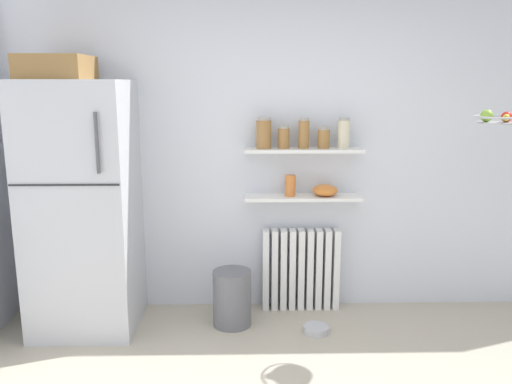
{
  "coord_description": "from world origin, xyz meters",
  "views": [
    {
      "loc": [
        -0.34,
        -2.08,
        1.83
      ],
      "look_at": [
        -0.26,
        1.6,
        1.05
      ],
      "focal_mm": 36.32,
      "sensor_mm": 36.0,
      "label": 1
    }
  ],
  "objects_px": {
    "refrigerator": "(82,203)",
    "radiator": "(301,269)",
    "storage_jar_2": "(304,133)",
    "shelf_bowl": "(325,190)",
    "storage_jar_4": "(344,133)",
    "hanging_fruit_basket": "(498,118)",
    "storage_jar_0": "(264,133)",
    "vase": "(290,186)",
    "storage_jar_1": "(284,137)",
    "storage_jar_3": "(324,138)",
    "trash_bin": "(232,298)",
    "pet_food_bowl": "(316,329)"
  },
  "relations": [
    {
      "from": "storage_jar_2",
      "to": "storage_jar_4",
      "type": "relative_size",
      "value": 1.0
    },
    {
      "from": "pet_food_bowl",
      "to": "shelf_bowl",
      "type": "bearing_deg",
      "value": 76.05
    },
    {
      "from": "shelf_bowl",
      "to": "storage_jar_3",
      "type": "bearing_deg",
      "value": 180.0
    },
    {
      "from": "storage_jar_4",
      "to": "shelf_bowl",
      "type": "distance_m",
      "value": 0.47
    },
    {
      "from": "hanging_fruit_basket",
      "to": "vase",
      "type": "bearing_deg",
      "value": 160.2
    },
    {
      "from": "storage_jar_2",
      "to": "storage_jar_4",
      "type": "bearing_deg",
      "value": -0.0
    },
    {
      "from": "storage_jar_2",
      "to": "vase",
      "type": "distance_m",
      "value": 0.42
    },
    {
      "from": "radiator",
      "to": "shelf_bowl",
      "type": "relative_size",
      "value": 3.37
    },
    {
      "from": "storage_jar_1",
      "to": "pet_food_bowl",
      "type": "height_order",
      "value": "storage_jar_1"
    },
    {
      "from": "refrigerator",
      "to": "storage_jar_2",
      "type": "relative_size",
      "value": 8.62
    },
    {
      "from": "radiator",
      "to": "vase",
      "type": "xyz_separation_m",
      "value": [
        -0.1,
        -0.03,
        0.7
      ]
    },
    {
      "from": "storage_jar_3",
      "to": "storage_jar_4",
      "type": "xyz_separation_m",
      "value": [
        0.15,
        -0.0,
        0.04
      ]
    },
    {
      "from": "refrigerator",
      "to": "vase",
      "type": "bearing_deg",
      "value": 8.68
    },
    {
      "from": "storage_jar_3",
      "to": "shelf_bowl",
      "type": "height_order",
      "value": "storage_jar_3"
    },
    {
      "from": "radiator",
      "to": "storage_jar_1",
      "type": "height_order",
      "value": "storage_jar_1"
    },
    {
      "from": "shelf_bowl",
      "to": "hanging_fruit_basket",
      "type": "bearing_deg",
      "value": -24.3
    },
    {
      "from": "storage_jar_4",
      "to": "vase",
      "type": "distance_m",
      "value": 0.58
    },
    {
      "from": "vase",
      "to": "hanging_fruit_basket",
      "type": "bearing_deg",
      "value": -19.8
    },
    {
      "from": "storage_jar_2",
      "to": "trash_bin",
      "type": "height_order",
      "value": "storage_jar_2"
    },
    {
      "from": "vase",
      "to": "hanging_fruit_basket",
      "type": "distance_m",
      "value": 1.54
    },
    {
      "from": "storage_jar_3",
      "to": "pet_food_bowl",
      "type": "relative_size",
      "value": 0.86
    },
    {
      "from": "trash_bin",
      "to": "pet_food_bowl",
      "type": "relative_size",
      "value": 2.27
    },
    {
      "from": "refrigerator",
      "to": "storage_jar_0",
      "type": "relative_size",
      "value": 8.51
    },
    {
      "from": "storage_jar_0",
      "to": "radiator",
      "type": "bearing_deg",
      "value": 5.55
    },
    {
      "from": "storage_jar_2",
      "to": "shelf_bowl",
      "type": "relative_size",
      "value": 1.18
    },
    {
      "from": "refrigerator",
      "to": "radiator",
      "type": "bearing_deg",
      "value": 9.18
    },
    {
      "from": "storage_jar_1",
      "to": "hanging_fruit_basket",
      "type": "distance_m",
      "value": 1.5
    },
    {
      "from": "hanging_fruit_basket",
      "to": "storage_jar_4",
      "type": "bearing_deg",
      "value": 152.76
    },
    {
      "from": "storage_jar_2",
      "to": "hanging_fruit_basket",
      "type": "xyz_separation_m",
      "value": [
        1.26,
        -0.49,
        0.15
      ]
    },
    {
      "from": "storage_jar_3",
      "to": "vase",
      "type": "height_order",
      "value": "storage_jar_3"
    },
    {
      "from": "storage_jar_4",
      "to": "storage_jar_1",
      "type": "bearing_deg",
      "value": 180.0
    },
    {
      "from": "radiator",
      "to": "storage_jar_1",
      "type": "relative_size",
      "value": 3.82
    },
    {
      "from": "refrigerator",
      "to": "storage_jar_4",
      "type": "distance_m",
      "value": 2.04
    },
    {
      "from": "radiator",
      "to": "storage_jar_4",
      "type": "distance_m",
      "value": 1.16
    },
    {
      "from": "vase",
      "to": "shelf_bowl",
      "type": "xyz_separation_m",
      "value": [
        0.27,
        0.0,
        -0.04
      ]
    },
    {
      "from": "storage_jar_3",
      "to": "trash_bin",
      "type": "xyz_separation_m",
      "value": [
        -0.71,
        -0.26,
        -1.2
      ]
    },
    {
      "from": "refrigerator",
      "to": "storage_jar_1",
      "type": "xyz_separation_m",
      "value": [
        1.5,
        0.24,
        0.46
      ]
    },
    {
      "from": "pet_food_bowl",
      "to": "storage_jar_3",
      "type": "bearing_deg",
      "value": 78.93
    },
    {
      "from": "storage_jar_0",
      "to": "pet_food_bowl",
      "type": "xyz_separation_m",
      "value": [
        0.38,
        -0.41,
        -1.42
      ]
    },
    {
      "from": "storage_jar_2",
      "to": "hanging_fruit_basket",
      "type": "bearing_deg",
      "value": -21.22
    },
    {
      "from": "storage_jar_1",
      "to": "pet_food_bowl",
      "type": "relative_size",
      "value": 0.92
    },
    {
      "from": "storage_jar_2",
      "to": "trash_bin",
      "type": "distance_m",
      "value": 1.38
    },
    {
      "from": "refrigerator",
      "to": "trash_bin",
      "type": "bearing_deg",
      "value": -1.29
    },
    {
      "from": "shelf_bowl",
      "to": "pet_food_bowl",
      "type": "height_order",
      "value": "shelf_bowl"
    },
    {
      "from": "radiator",
      "to": "storage_jar_4",
      "type": "height_order",
      "value": "storage_jar_4"
    },
    {
      "from": "hanging_fruit_basket",
      "to": "storage_jar_0",
      "type": "bearing_deg",
      "value": 162.69
    },
    {
      "from": "radiator",
      "to": "storage_jar_4",
      "type": "bearing_deg",
      "value": -5.55
    },
    {
      "from": "storage_jar_2",
      "to": "refrigerator",
      "type": "bearing_deg",
      "value": -171.83
    },
    {
      "from": "storage_jar_3",
      "to": "hanging_fruit_basket",
      "type": "relative_size",
      "value": 0.51
    },
    {
      "from": "trash_bin",
      "to": "hanging_fruit_basket",
      "type": "distance_m",
      "value": 2.29
    }
  ]
}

